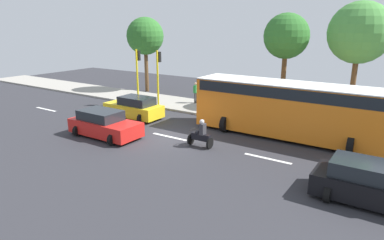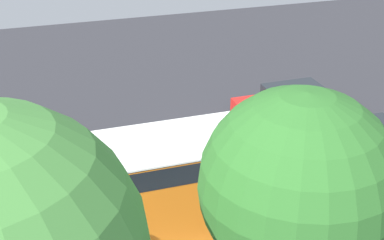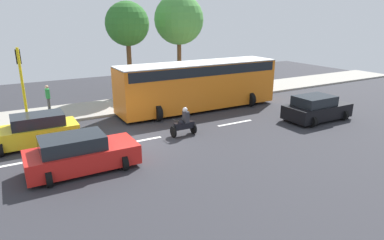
{
  "view_description": "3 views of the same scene",
  "coord_description": "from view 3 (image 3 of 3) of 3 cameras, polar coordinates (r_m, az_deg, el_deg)",
  "views": [
    {
      "loc": [
        -14.74,
        -11.36,
        6.28
      ],
      "look_at": [
        0.21,
        -1.43,
        1.2
      ],
      "focal_mm": 31.43,
      "sensor_mm": 36.0,
      "label": 1
    },
    {
      "loc": [
        16.33,
        -7.06,
        10.32
      ],
      "look_at": [
        -0.65,
        -1.52,
        1.36
      ],
      "focal_mm": 49.34,
      "sensor_mm": 36.0,
      "label": 2
    },
    {
      "loc": [
        -15.06,
        5.5,
        6.01
      ],
      "look_at": [
        -0.86,
        -2.59,
        0.95
      ],
      "focal_mm": 31.21,
      "sensor_mm": 36.0,
      "label": 3
    }
  ],
  "objects": [
    {
      "name": "pedestrian_by_tree",
      "position": [
        23.45,
        -23.38,
        3.59
      ],
      "size": [
        0.4,
        0.24,
        1.69
      ],
      "color": "#3F3F3F",
      "rests_on": "sidewalk"
    },
    {
      "name": "traffic_light_midblock",
      "position": [
        20.16,
        -27.14,
        6.54
      ],
      "size": [
        0.49,
        0.24,
        4.5
      ],
      "color": "yellow",
      "rests_on": "ground"
    },
    {
      "name": "motorcycle",
      "position": [
        17.51,
        -1.38,
        -0.65
      ],
      "size": [
        0.6,
        1.3,
        1.53
      ],
      "color": "black",
      "rests_on": "ground"
    },
    {
      "name": "lane_stripe_far_north",
      "position": [
        23.85,
        18.98,
        1.68
      ],
      "size": [
        0.2,
        2.4,
        0.01
      ],
      "primitive_type": "cube",
      "color": "white",
      "rests_on": "ground"
    },
    {
      "name": "lane_stripe_south",
      "position": [
        16.22,
        -29.33,
        -6.87
      ],
      "size": [
        0.2,
        2.4,
        0.01
      ],
      "primitive_type": "cube",
      "color": "white",
      "rests_on": "ground"
    },
    {
      "name": "car_red",
      "position": [
        14.29,
        -18.51,
        -5.5
      ],
      "size": [
        2.31,
        4.36,
        1.52
      ],
      "color": "red",
      "rests_on": "ground"
    },
    {
      "name": "lane_stripe_mid",
      "position": [
        17.12,
        -9.01,
        -3.55
      ],
      "size": [
        0.2,
        2.4,
        0.01
      ],
      "primitive_type": "cube",
      "color": "white",
      "rests_on": "ground"
    },
    {
      "name": "pedestrian_near_signal",
      "position": [
        23.73,
        -2.06,
        5.16
      ],
      "size": [
        0.4,
        0.24,
        1.69
      ],
      "color": "#1E1E4C",
      "rests_on": "sidewalk"
    },
    {
      "name": "street_tree_north",
      "position": [
        29.02,
        -2.26,
        16.72
      ],
      "size": [
        4.12,
        4.12,
        7.85
      ],
      "color": "brown",
      "rests_on": "ground"
    },
    {
      "name": "city_bus",
      "position": [
        22.32,
        1.15,
        6.46
      ],
      "size": [
        3.2,
        11.0,
        3.16
      ],
      "color": "orange",
      "rests_on": "ground"
    },
    {
      "name": "car_yellow_cab",
      "position": [
        17.91,
        -25.47,
        -1.74
      ],
      "size": [
        2.18,
        4.22,
        1.52
      ],
      "color": "yellow",
      "rests_on": "ground"
    },
    {
      "name": "sidewalk",
      "position": [
        23.49,
        -15.16,
        1.97
      ],
      "size": [
        4.0,
        60.0,
        0.15
      ],
      "primitive_type": "cube",
      "color": "#9E998E",
      "rests_on": "ground"
    },
    {
      "name": "car_black",
      "position": [
        21.5,
        20.48,
        1.84
      ],
      "size": [
        2.34,
        4.12,
        1.52
      ],
      "color": "black",
      "rests_on": "ground"
    },
    {
      "name": "lane_stripe_north",
      "position": [
        19.87,
        7.34,
        -0.52
      ],
      "size": [
        0.2,
        2.4,
        0.01
      ],
      "primitive_type": "cube",
      "color": "white",
      "rests_on": "ground"
    },
    {
      "name": "street_tree_south",
      "position": [
        26.53,
        -11.0,
        15.74
      ],
      "size": [
        3.3,
        3.3,
        7.17
      ],
      "color": "brown",
      "rests_on": "ground"
    },
    {
      "name": "ground_plane",
      "position": [
        17.14,
        -9.0,
        -3.72
      ],
      "size": [
        40.0,
        60.0,
        0.1
      ],
      "primitive_type": "cube",
      "color": "#2D2D33"
    }
  ]
}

